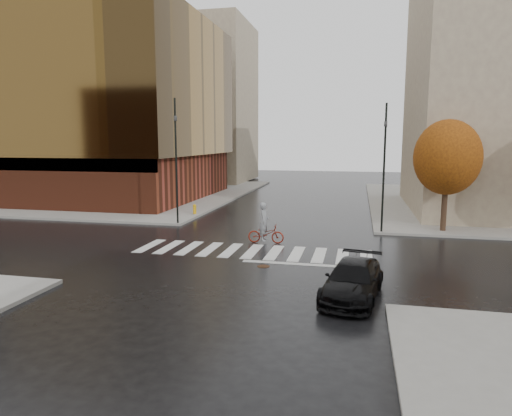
# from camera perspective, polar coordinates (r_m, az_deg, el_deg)

# --- Properties ---
(ground) EXTENTS (120.00, 120.00, 0.00)m
(ground) POSITION_cam_1_polar(r_m,az_deg,el_deg) (22.17, -0.77, -5.77)
(ground) COLOR black
(ground) RESTS_ON ground
(sidewalk_nw) EXTENTS (30.00, 30.00, 0.15)m
(sidewalk_nw) POSITION_cam_1_polar(r_m,az_deg,el_deg) (49.60, -19.06, 1.82)
(sidewalk_nw) COLOR gray
(sidewalk_nw) RESTS_ON ground
(crosswalk) EXTENTS (12.00, 3.00, 0.01)m
(crosswalk) POSITION_cam_1_polar(r_m,az_deg,el_deg) (22.64, -0.47, -5.45)
(crosswalk) COLOR silver
(crosswalk) RESTS_ON ground
(office_glass) EXTENTS (27.00, 19.00, 16.00)m
(office_glass) POSITION_cam_1_polar(r_m,az_deg,el_deg) (47.42, -22.54, 11.29)
(office_glass) COLOR maroon
(office_glass) RESTS_ON sidewalk_nw
(building_nw_far) EXTENTS (14.00, 12.00, 20.00)m
(building_nw_far) POSITION_cam_1_polar(r_m,az_deg,el_deg) (61.76, -7.45, 12.82)
(building_nw_far) COLOR gray
(building_nw_far) RESTS_ON sidewalk_nw
(tree_ne_a) EXTENTS (3.80, 3.80, 6.50)m
(tree_ne_a) POSITION_cam_1_polar(r_m,az_deg,el_deg) (28.76, 22.79, 5.84)
(tree_ne_a) COLOR #322316
(tree_ne_a) RESTS_ON sidewalk_ne
(sedan) EXTENTS (2.43, 4.59, 1.27)m
(sedan) POSITION_cam_1_polar(r_m,az_deg,el_deg) (16.42, 12.02, -8.82)
(sedan) COLOR black
(sedan) RESTS_ON ground
(cyclist) EXTENTS (1.94, 0.76, 2.19)m
(cyclist) POSITION_cam_1_polar(r_m,az_deg,el_deg) (24.34, 1.17, -2.67)
(cyclist) COLOR maroon
(cyclist) RESTS_ON ground
(traffic_light_nw) EXTENTS (0.20, 0.16, 7.90)m
(traffic_light_nw) POSITION_cam_1_polar(r_m,az_deg,el_deg) (29.46, -9.97, 6.95)
(traffic_light_nw) COLOR black
(traffic_light_nw) RESTS_ON sidewalk_nw
(traffic_light_ne) EXTENTS (0.21, 0.23, 7.38)m
(traffic_light_ne) POSITION_cam_1_polar(r_m,az_deg,el_deg) (27.26, 15.75, 5.88)
(traffic_light_ne) COLOR black
(traffic_light_ne) RESTS_ON sidewalk_ne
(fire_hydrant) EXTENTS (0.25, 0.25, 0.70)m
(fire_hydrant) POSITION_cam_1_polar(r_m,az_deg,el_deg) (33.33, -7.67, -0.06)
(fire_hydrant) COLOR #E6A70D
(fire_hydrant) RESTS_ON sidewalk_nw
(manhole) EXTENTS (0.62, 0.62, 0.01)m
(manhole) POSITION_cam_1_polar(r_m,az_deg,el_deg) (20.06, 0.94, -7.30)
(manhole) COLOR #432918
(manhole) RESTS_ON ground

